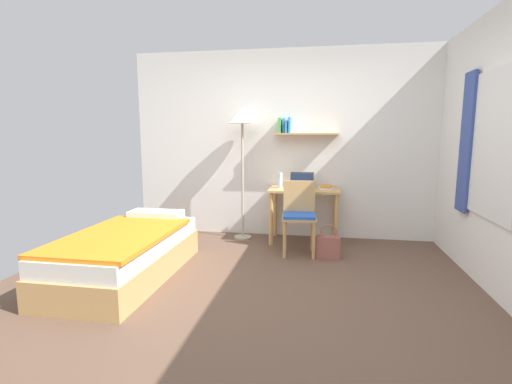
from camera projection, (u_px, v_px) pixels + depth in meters
The scene contains 10 objects.
ground_plane at pixel (266, 291), 3.45m from camera, with size 5.28×5.28×0.00m, color brown.
wall_back at pixel (288, 144), 5.23m from camera, with size 4.40×0.27×2.60m.
bed at pixel (127, 254), 3.79m from camera, with size 0.90×1.85×0.54m.
desk at pixel (304, 200), 4.98m from camera, with size 0.93×0.55×0.73m.
desk_chair at pixel (299, 213), 4.51m from camera, with size 0.44×0.42×0.88m.
standing_lamp at pixel (242, 122), 5.01m from camera, with size 0.40×0.40×1.81m.
laptop at pixel (302, 184), 4.98m from camera, with size 0.32×0.23×0.21m.
water_bottle at pixel (280, 180), 5.04m from camera, with size 0.07×0.07×0.20m, color silver.
book_stack at pixel (326, 187), 4.96m from camera, with size 0.19×0.25×0.04m.
handbag at pixel (328, 246), 4.39m from camera, with size 0.27×0.12×0.40m.
Camera 1 is at (0.47, -3.24, 1.43)m, focal length 26.17 mm.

